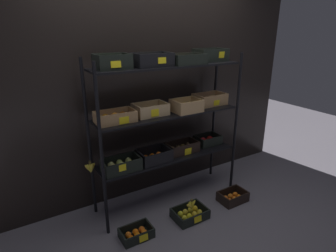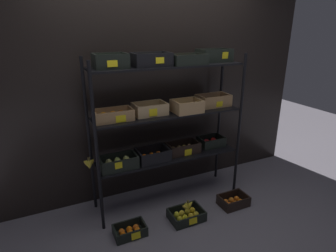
{
  "view_description": "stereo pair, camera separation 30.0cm",
  "coord_description": "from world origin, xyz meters",
  "px_view_note": "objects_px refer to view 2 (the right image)",
  "views": [
    {
      "loc": [
        -1.46,
        -2.42,
        1.91
      ],
      "look_at": [
        0.0,
        0.0,
        0.91
      ],
      "focal_mm": 29.8,
      "sensor_mm": 36.0,
      "label": 1
    },
    {
      "loc": [
        -1.2,
        -2.56,
        1.91
      ],
      "look_at": [
        0.0,
        0.0,
        0.91
      ],
      "focal_mm": 29.8,
      "sensor_mm": 36.0,
      "label": 2
    }
  ],
  "objects_px": {
    "display_rack": "(166,112)",
    "crate_ground_lemon": "(186,215)",
    "crate_ground_tangerine": "(130,231)",
    "banana_bunch_loose": "(188,206)",
    "crate_ground_center_tangerine": "(233,201)"
  },
  "relations": [
    {
      "from": "crate_ground_lemon",
      "to": "banana_bunch_loose",
      "type": "bearing_deg",
      "value": -7.43
    },
    {
      "from": "display_rack",
      "to": "crate_ground_lemon",
      "type": "xyz_separation_m",
      "value": [
        0.03,
        -0.42,
        -1.03
      ]
    },
    {
      "from": "crate_ground_lemon",
      "to": "crate_ground_tangerine",
      "type": "bearing_deg",
      "value": 177.62
    },
    {
      "from": "crate_ground_tangerine",
      "to": "crate_ground_lemon",
      "type": "bearing_deg",
      "value": -2.38
    },
    {
      "from": "crate_ground_lemon",
      "to": "crate_ground_center_tangerine",
      "type": "height_order",
      "value": "crate_ground_center_tangerine"
    },
    {
      "from": "crate_ground_center_tangerine",
      "to": "crate_ground_lemon",
      "type": "bearing_deg",
      "value": 179.57
    },
    {
      "from": "display_rack",
      "to": "crate_ground_tangerine",
      "type": "relative_size",
      "value": 5.62
    },
    {
      "from": "banana_bunch_loose",
      "to": "crate_ground_center_tangerine",
      "type": "bearing_deg",
      "value": -0.27
    },
    {
      "from": "crate_ground_tangerine",
      "to": "banana_bunch_loose",
      "type": "xyz_separation_m",
      "value": [
        0.62,
        -0.03,
        0.12
      ]
    },
    {
      "from": "crate_ground_center_tangerine",
      "to": "banana_bunch_loose",
      "type": "distance_m",
      "value": 0.6
    },
    {
      "from": "crate_ground_tangerine",
      "to": "banana_bunch_loose",
      "type": "height_order",
      "value": "banana_bunch_loose"
    },
    {
      "from": "crate_ground_lemon",
      "to": "banana_bunch_loose",
      "type": "xyz_separation_m",
      "value": [
        0.01,
        -0.0,
        0.11
      ]
    },
    {
      "from": "display_rack",
      "to": "crate_ground_tangerine",
      "type": "bearing_deg",
      "value": -145.46
    },
    {
      "from": "crate_ground_lemon",
      "to": "banana_bunch_loose",
      "type": "relative_size",
      "value": 2.55
    },
    {
      "from": "crate_ground_lemon",
      "to": "crate_ground_center_tangerine",
      "type": "distance_m",
      "value": 0.6
    }
  ]
}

